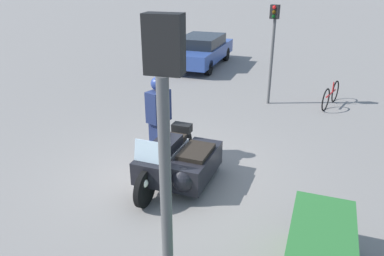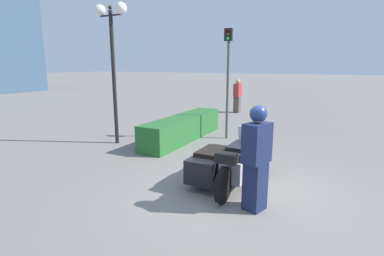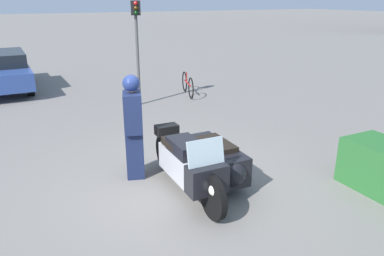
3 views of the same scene
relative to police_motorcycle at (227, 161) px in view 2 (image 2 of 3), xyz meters
The scene contains 7 objects.
ground_plane 0.78m from the police_motorcycle, 139.15° to the right, with size 160.00×160.00×0.00m, color slate.
police_motorcycle is the anchor object (origin of this frame).
officer_rider 1.41m from the police_motorcycle, 137.44° to the right, with size 0.59×0.45×1.89m.
hedge_bush_curbside 4.00m from the police_motorcycle, 42.41° to the left, with size 4.30×0.85×0.82m, color #28662D.
twin_lamp_post 5.50m from the police_motorcycle, 70.84° to the left, with size 0.35×1.18×4.38m.
traffic_light_near 4.49m from the police_motorcycle, 20.67° to the left, with size 0.23×0.27×3.72m.
pedestrian_bystander 10.01m from the police_motorcycle, 17.27° to the left, with size 0.52×0.33×1.79m.
Camera 2 is at (-5.46, -1.74, 2.56)m, focal length 28.00 mm.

